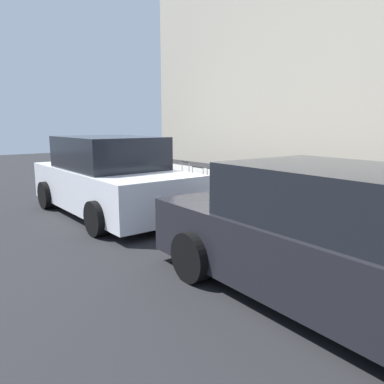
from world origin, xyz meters
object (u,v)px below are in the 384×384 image
(suitcase_navy_0, at_px, (383,222))
(parked_car_white_1, at_px, (110,178))
(suitcase_maroon_5, at_px, (261,198))
(bollard_post, at_px, (151,176))
(suitcase_red_6, at_px, (244,194))
(suitcase_olive_9, at_px, (198,189))
(suitcase_olive_2, at_px, (325,214))
(suitcase_black_8, at_px, (213,191))
(suitcase_silver_3, at_px, (300,211))
(fire_hydrant, at_px, (166,178))
(suitcase_silver_10, at_px, (186,186))
(suitcase_navy_7, at_px, (226,196))
(suitcase_teal_4, at_px, (278,204))
(suitcase_black_1, at_px, (351,215))
(parked_car_charcoal_0, at_px, (343,242))

(suitcase_navy_0, relative_size, parked_car_white_1, 0.22)
(suitcase_maroon_5, distance_m, bollard_post, 3.80)
(suitcase_red_6, height_order, suitcase_olive_9, suitcase_red_6)
(suitcase_olive_2, relative_size, suitcase_maroon_5, 0.80)
(suitcase_black_8, bearing_deg, parked_car_white_1, 60.29)
(suitcase_silver_3, xyz_separation_m, fire_hydrant, (4.23, -0.00, 0.10))
(suitcase_silver_3, distance_m, suitcase_silver_10, 3.47)
(suitcase_maroon_5, bearing_deg, suitcase_silver_3, -178.64)
(suitcase_olive_9, height_order, bollard_post, bollard_post)
(parked_car_white_1, bearing_deg, suitcase_navy_7, -130.82)
(suitcase_navy_0, distance_m, suitcase_black_8, 3.82)
(suitcase_navy_7, height_order, fire_hydrant, fire_hydrant)
(suitcase_navy_0, xyz_separation_m, suitcase_teal_4, (1.86, 0.13, -0.02))
(suitcase_olive_9, distance_m, parked_car_white_1, 2.13)
(suitcase_olive_2, bearing_deg, suitcase_maroon_5, 4.11)
(suitcase_olive_2, height_order, suitcase_silver_3, suitcase_silver_3)
(suitcase_navy_0, distance_m, suitcase_silver_10, 4.87)
(suitcase_maroon_5, height_order, suitcase_red_6, suitcase_red_6)
(parked_car_white_1, bearing_deg, suitcase_olive_2, -153.19)
(parked_car_white_1, bearing_deg, suitcase_silver_3, -151.34)
(suitcase_navy_0, distance_m, suitcase_black_1, 0.48)
(suitcase_black_1, height_order, suitcase_maroon_5, suitcase_black_1)
(suitcase_olive_2, distance_m, suitcase_silver_10, 3.90)
(suitcase_silver_3, height_order, parked_car_white_1, parked_car_white_1)
(suitcase_maroon_5, bearing_deg, suitcase_navy_7, -0.36)
(suitcase_teal_4, relative_size, suitcase_maroon_5, 0.91)
(bollard_post, height_order, parked_car_white_1, parked_car_white_1)
(suitcase_teal_4, distance_m, suitcase_maroon_5, 0.46)
(suitcase_black_8, relative_size, parked_car_white_1, 0.18)
(suitcase_navy_0, height_order, suitcase_red_6, suitcase_red_6)
(suitcase_navy_0, relative_size, suitcase_teal_4, 1.33)
(suitcase_navy_0, height_order, fire_hydrant, suitcase_navy_0)
(suitcase_teal_4, relative_size, fire_hydrant, 0.99)
(bollard_post, bearing_deg, suitcase_silver_10, -169.74)
(suitcase_black_1, distance_m, suitcase_olive_9, 3.90)
(bollard_post, xyz_separation_m, parked_car_charcoal_0, (-6.60, 1.80, 0.16))
(suitcase_navy_7, bearing_deg, suitcase_navy_0, -178.38)
(suitcase_black_8, distance_m, suitcase_olive_9, 0.56)
(suitcase_teal_4, relative_size, suitcase_red_6, 0.68)
(suitcase_red_6, distance_m, suitcase_navy_7, 0.52)
(suitcase_silver_3, bearing_deg, suitcase_olive_9, -1.34)
(suitcase_black_1, bearing_deg, suitcase_silver_3, 3.02)
(suitcase_olive_2, distance_m, parked_car_white_1, 4.50)
(suitcase_olive_9, bearing_deg, suitcase_silver_10, -1.22)
(suitcase_olive_2, height_order, suitcase_olive_9, suitcase_olive_9)
(suitcase_maroon_5, distance_m, suitcase_navy_7, 0.99)
(suitcase_olive_9, relative_size, parked_car_charcoal_0, 0.17)
(fire_hydrant, xyz_separation_m, bollard_post, (0.48, 0.15, 0.03))
(suitcase_red_6, bearing_deg, suitcase_silver_10, -1.74)
(suitcase_navy_0, distance_m, suitcase_red_6, 2.80)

